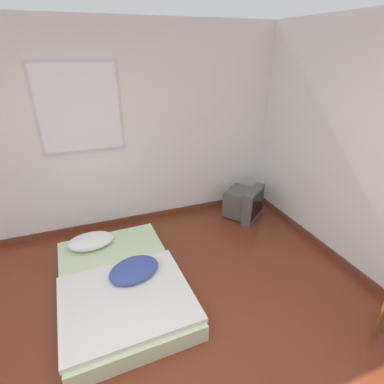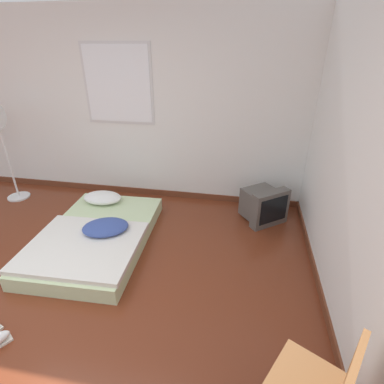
{
  "view_description": "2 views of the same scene",
  "coord_description": "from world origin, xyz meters",
  "views": [
    {
      "loc": [
        -0.13,
        -1.11,
        2.27
      ],
      "look_at": [
        0.97,
        1.78,
        0.78
      ],
      "focal_mm": 28.0,
      "sensor_mm": 36.0,
      "label": 1
    },
    {
      "loc": [
        1.66,
        -1.32,
        2.17
      ],
      "look_at": [
        1.1,
        1.7,
        0.6
      ],
      "focal_mm": 28.0,
      "sensor_mm": 36.0,
      "label": 2
    }
  ],
  "objects": [
    {
      "name": "wall_back",
      "position": [
        -0.0,
        2.7,
        1.29
      ],
      "size": [
        7.37,
        0.08,
        2.6
      ],
      "color": "white",
      "rests_on": "ground_plane"
    },
    {
      "name": "crt_tv",
      "position": [
        1.96,
        2.23,
        0.23
      ],
      "size": [
        0.65,
        0.64,
        0.48
      ],
      "color": "#56514C",
      "rests_on": "ground_plane"
    },
    {
      "name": "mattress_bed",
      "position": [
        0.02,
        1.34,
        0.12
      ],
      "size": [
        1.22,
        1.82,
        0.31
      ],
      "color": "beige",
      "rests_on": "ground_plane"
    }
  ]
}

